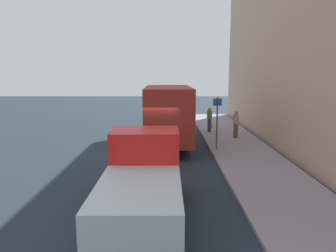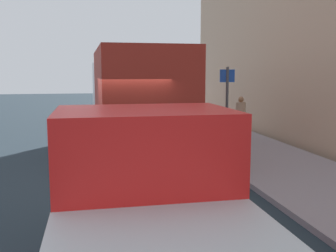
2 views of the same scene
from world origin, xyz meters
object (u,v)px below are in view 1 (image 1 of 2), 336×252
at_px(large_utility_truck, 168,112).
at_px(pedestrian_walking, 210,119).
at_px(pedestrian_standing, 236,124).
at_px(traffic_cone_orange, 210,122).
at_px(street_sign_post, 217,119).
at_px(small_flatbed_truck, 143,177).

xyz_separation_m(large_utility_truck, pedestrian_walking, (2.76, 3.04, -0.81)).
distance_m(pedestrian_standing, traffic_cone_orange, 3.98).
height_order(large_utility_truck, street_sign_post, large_utility_truck).
distance_m(pedestrian_walking, traffic_cone_orange, 2.02).
bearing_deg(pedestrian_walking, large_utility_truck, -17.29).
xyz_separation_m(pedestrian_standing, street_sign_post, (-1.60, -2.90, 0.72)).
bearing_deg(street_sign_post, pedestrian_standing, 61.18).
bearing_deg(pedestrian_standing, pedestrian_walking, -29.25).
distance_m(large_utility_truck, small_flatbed_truck, 8.97).
relative_size(large_utility_truck, street_sign_post, 2.98).
bearing_deg(traffic_cone_orange, pedestrian_standing, -74.89).
distance_m(small_flatbed_truck, pedestrian_standing, 11.15).
bearing_deg(pedestrian_walking, traffic_cone_orange, -164.48).
bearing_deg(traffic_cone_orange, small_flatbed_truck, -105.31).
xyz_separation_m(pedestrian_walking, traffic_cone_orange, (0.32, 1.92, -0.56)).
height_order(small_flatbed_truck, pedestrian_walking, small_flatbed_truck).
xyz_separation_m(small_flatbed_truck, traffic_cone_orange, (3.79, 13.86, -0.60)).
distance_m(large_utility_truck, pedestrian_standing, 4.35).
relative_size(small_flatbed_truck, street_sign_post, 1.90).
bearing_deg(traffic_cone_orange, street_sign_post, -94.83).
xyz_separation_m(large_utility_truck, traffic_cone_orange, (3.08, 4.96, -1.38)).
relative_size(traffic_cone_orange, street_sign_post, 0.25).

